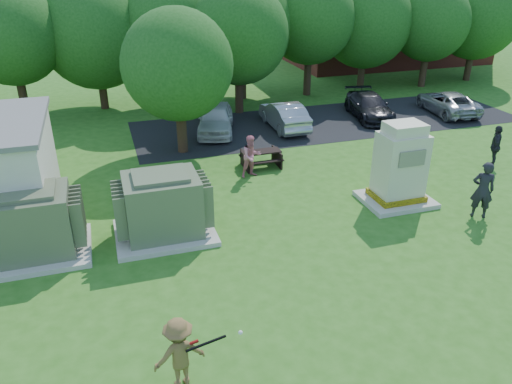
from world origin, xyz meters
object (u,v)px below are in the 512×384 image
object	(u,v)px
car_white	(216,119)
car_dark	(369,106)
car_silver_a	(284,115)
person_by_generator	(483,190)
generator_cabinet	(400,169)
batter	(179,354)
transformer_left	(31,225)
car_silver_b	(447,102)
person_walking_right	(495,146)
person_at_picnic	(251,156)
picnic_table	(261,157)
transformer_right	(163,207)

from	to	relation	value
car_white	car_dark	bearing A→B (deg)	15.38
car_white	car_silver_a	distance (m)	3.41
car_silver_a	car_dark	xyz separation A→B (m)	(4.89, 0.28, -0.04)
person_by_generator	car_dark	size ratio (longest dim) A/B	0.46
generator_cabinet	batter	bearing A→B (deg)	-145.48
transformer_left	car_silver_b	bearing A→B (deg)	22.79
person_by_generator	car_silver_b	xyz separation A→B (m)	(6.46, 10.42, -0.38)
car_silver_a	generator_cabinet	bearing A→B (deg)	95.83
person_by_generator	person_walking_right	world-z (taller)	person_by_generator
car_white	car_silver_a	bearing A→B (deg)	9.92
batter	car_silver_a	size ratio (longest dim) A/B	0.40
car_dark	batter	bearing A→B (deg)	-119.90
transformer_left	person_by_generator	distance (m)	13.91
batter	car_white	size ratio (longest dim) A/B	0.40
generator_cabinet	person_at_picnic	xyz separation A→B (m)	(-4.19, 3.63, -0.42)
car_silver_b	picnic_table	bearing A→B (deg)	25.49
transformer_left	person_at_picnic	world-z (taller)	transformer_left
person_by_generator	person_walking_right	xyz separation A→B (m)	(3.49, 3.41, -0.10)
transformer_left	person_at_picnic	distance (m)	8.35
picnic_table	person_at_picnic	xyz separation A→B (m)	(-0.67, -0.83, 0.41)
transformer_left	car_dark	xyz separation A→B (m)	(15.78, 9.02, -0.35)
car_silver_b	car_white	bearing A→B (deg)	3.61
car_silver_b	person_by_generator	bearing A→B (deg)	64.50
transformer_right	person_by_generator	xyz separation A→B (m)	(10.07, -1.92, 0.00)
person_by_generator	car_white	bearing A→B (deg)	-30.31
picnic_table	transformer_left	bearing A→B (deg)	-152.32
picnic_table	car_silver_a	distance (m)	5.15
car_white	car_silver_a	size ratio (longest dim) A/B	1.01
batter	car_white	distance (m)	15.76
person_at_picnic	car_silver_b	world-z (taller)	person_at_picnic
transformer_right	person_by_generator	bearing A→B (deg)	-10.77
car_white	transformer_right	bearing A→B (deg)	-96.77
car_white	car_silver_b	bearing A→B (deg)	13.21
car_silver_a	car_white	bearing A→B (deg)	-5.80
transformer_left	transformer_right	size ratio (longest dim) A/B	1.00
transformer_right	person_at_picnic	xyz separation A→B (m)	(3.88, 3.49, -0.14)
transformer_left	transformer_right	distance (m)	3.70
transformer_left	car_white	distance (m)	11.79
car_dark	car_white	bearing A→B (deg)	-170.49
person_by_generator	car_dark	xyz separation A→B (m)	(2.00, 10.94, -0.35)
person_at_picnic	car_white	distance (m)	5.60
car_dark	transformer_right	bearing A→B (deg)	-133.22
batter	person_walking_right	world-z (taller)	person_walking_right
person_at_picnic	transformer_left	bearing A→B (deg)	-165.51
car_silver_b	transformer_left	bearing A→B (deg)	29.08
person_by_generator	car_silver_a	size ratio (longest dim) A/B	0.48
transformer_right	picnic_table	bearing A→B (deg)	43.57
person_by_generator	car_white	world-z (taller)	person_by_generator
transformer_right	person_at_picnic	size ratio (longest dim) A/B	1.80
person_at_picnic	car_white	xyz separation A→B (m)	(-0.08, 5.60, -0.14)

